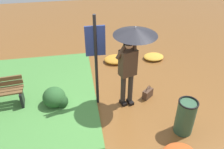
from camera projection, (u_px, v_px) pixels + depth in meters
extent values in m
plane|color=brown|center=(117.00, 110.00, 5.81)|extent=(18.00, 18.00, 0.00)
cube|color=#47843D|center=(1.00, 99.00, 6.13)|extent=(4.80, 4.00, 0.05)
cylinder|color=#2D2823|center=(123.00, 89.00, 5.80)|extent=(0.12, 0.12, 0.86)
cylinder|color=#2D2823|center=(130.00, 89.00, 5.82)|extent=(0.12, 0.12, 0.86)
cube|color=black|center=(123.00, 103.00, 5.98)|extent=(0.17, 0.24, 0.08)
cube|color=black|center=(130.00, 102.00, 6.01)|extent=(0.17, 0.24, 0.08)
cube|color=#473323|center=(128.00, 63.00, 5.39)|extent=(0.44, 0.35, 0.64)
sphere|color=tan|center=(129.00, 44.00, 5.13)|extent=(0.20, 0.20, 0.20)
ellipsoid|color=black|center=(129.00, 43.00, 5.11)|extent=(0.20, 0.20, 0.15)
cylinder|color=#473323|center=(119.00, 56.00, 5.22)|extent=(0.18, 0.13, 0.18)
cylinder|color=#473323|center=(121.00, 52.00, 5.16)|extent=(0.24, 0.11, 0.33)
cube|color=black|center=(125.00, 46.00, 5.11)|extent=(0.07, 0.04, 0.14)
cylinder|color=#473323|center=(135.00, 53.00, 5.28)|extent=(0.11, 0.10, 0.09)
cylinder|color=#473323|center=(135.00, 49.00, 5.23)|extent=(0.10, 0.09, 0.23)
cylinder|color=#A5A5AD|center=(135.00, 36.00, 5.06)|extent=(0.02, 0.02, 0.41)
cone|color=black|center=(136.00, 31.00, 5.01)|extent=(0.96, 0.96, 0.16)
sphere|color=#A5A5AD|center=(136.00, 27.00, 4.94)|extent=(0.02, 0.02, 0.02)
cylinder|color=black|center=(96.00, 63.00, 5.42)|extent=(0.07, 0.07, 2.30)
cube|color=navy|center=(95.00, 41.00, 5.13)|extent=(0.44, 0.04, 0.70)
cube|color=silver|center=(95.00, 41.00, 5.14)|extent=(0.38, 0.01, 0.64)
cube|color=#4C3323|center=(148.00, 94.00, 6.16)|extent=(0.32, 0.30, 0.24)
torus|color=#4C3323|center=(148.00, 89.00, 6.07)|extent=(0.15, 0.12, 0.18)
cube|color=black|center=(22.00, 98.00, 5.85)|extent=(0.10, 0.36, 0.44)
cylinder|color=#2D5138|center=(185.00, 117.00, 5.05)|extent=(0.40, 0.40, 0.80)
torus|color=black|center=(189.00, 102.00, 4.82)|extent=(0.42, 0.42, 0.04)
ellipsoid|color=#285628|center=(54.00, 97.00, 5.83)|extent=(0.55, 0.55, 0.50)
ellipsoid|color=#1E421E|center=(61.00, 101.00, 5.84)|extent=(0.33, 0.33, 0.33)
ellipsoid|color=#C68428|center=(116.00, 59.00, 7.67)|extent=(0.74, 0.59, 0.16)
ellipsoid|color=gold|center=(154.00, 57.00, 7.82)|extent=(0.66, 0.53, 0.14)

